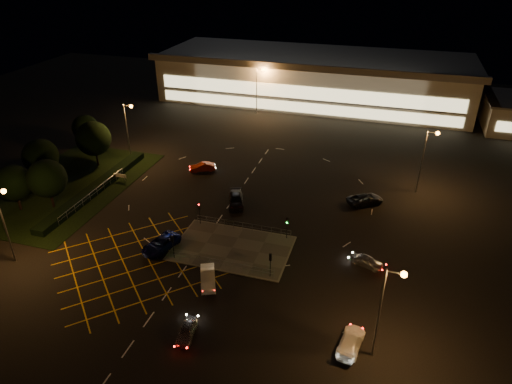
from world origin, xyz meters
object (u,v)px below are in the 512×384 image
(signal_se, at_px, (270,260))
(car_far_dkgrey, at_px, (236,200))
(car_left_blue, at_px, (161,244))
(car_approach_white, at_px, (351,341))
(signal_nw, at_px, (199,209))
(signal_sw, at_px, (173,242))
(signal_ne, at_px, (287,223))
(car_near_silver, at_px, (187,331))
(car_queue_white, at_px, (208,278))
(car_circ_red, at_px, (202,167))
(car_right_silver, at_px, (367,261))
(car_east_grey, at_px, (365,199))

(signal_se, xyz_separation_m, car_far_dkgrey, (-9.09, 14.39, -1.61))
(car_left_blue, bearing_deg, car_far_dkgrey, 82.32)
(car_approach_white, bearing_deg, signal_nw, -27.00)
(signal_sw, relative_size, signal_ne, 1.00)
(car_near_silver, distance_m, car_queue_white, 7.93)
(car_queue_white, bearing_deg, signal_se, 1.29)
(car_circ_red, distance_m, car_approach_white, 41.80)
(signal_ne, height_order, car_right_silver, signal_ne)
(car_right_silver, bearing_deg, signal_nw, 101.62)
(signal_se, distance_m, signal_ne, 7.99)
(car_near_silver, bearing_deg, car_left_blue, 117.30)
(signal_se, height_order, car_approach_white, signal_se)
(signal_sw, bearing_deg, car_far_dkgrey, -101.42)
(car_right_silver, distance_m, car_approach_white, 13.02)
(signal_sw, distance_m, signal_ne, 14.41)
(signal_se, xyz_separation_m, car_near_silver, (-5.37, -10.87, -1.73))
(signal_ne, bearing_deg, signal_se, -90.00)
(signal_nw, xyz_separation_m, car_queue_white, (5.63, -10.99, -1.62))
(signal_se, height_order, car_circ_red, signal_se)
(signal_sw, bearing_deg, signal_nw, -90.00)
(signal_ne, distance_m, car_right_silver, 10.81)
(car_right_silver, xyz_separation_m, car_circ_red, (-28.47, 17.94, 0.05))
(car_queue_white, distance_m, car_right_silver, 18.70)
(car_circ_red, bearing_deg, signal_nw, -6.14)
(car_approach_white, bearing_deg, signal_se, -29.06)
(car_right_silver, bearing_deg, signal_ne, 94.11)
(signal_ne, height_order, car_queue_white, signal_ne)
(signal_sw, relative_size, car_near_silver, 0.85)
(car_far_dkgrey, bearing_deg, signal_ne, -54.93)
(signal_nw, distance_m, car_right_silver, 22.56)
(car_near_silver, xyz_separation_m, car_right_silver, (15.71, 16.24, 0.02))
(car_approach_white, bearing_deg, car_far_dkgrey, -40.72)
(car_near_silver, xyz_separation_m, car_circ_red, (-12.76, 34.18, 0.06))
(car_far_dkgrey, bearing_deg, signal_sw, -121.18)
(signal_se, xyz_separation_m, car_right_silver, (10.34, 5.37, -1.72))
(car_far_dkgrey, xyz_separation_m, car_circ_red, (-9.03, 8.92, -0.07))
(car_circ_red, bearing_deg, car_queue_white, -3.86)
(signal_sw, bearing_deg, car_east_grey, -136.05)
(car_circ_red, bearing_deg, car_approach_white, 14.29)
(signal_sw, bearing_deg, car_near_silver, 121.39)
(signal_se, xyz_separation_m, car_queue_white, (-6.37, -3.01, -1.62))
(car_right_silver, height_order, car_east_grey, car_east_grey)
(signal_se, relative_size, signal_ne, 1.00)
(signal_nw, relative_size, car_approach_white, 0.65)
(signal_sw, xyz_separation_m, signal_se, (12.00, 0.00, 0.00))
(signal_se, bearing_deg, car_far_dkgrey, -57.72)
(signal_nw, relative_size, car_left_blue, 0.58)
(signal_ne, xyz_separation_m, car_queue_white, (-6.37, -10.99, -1.62))
(car_right_silver, bearing_deg, signal_sw, 121.81)
(signal_sw, bearing_deg, car_circ_red, -75.27)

